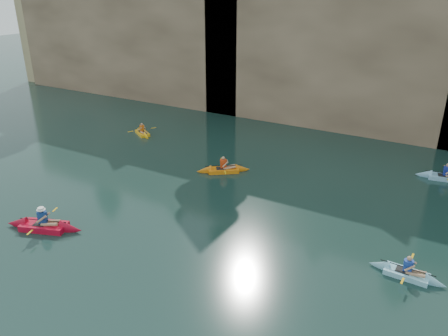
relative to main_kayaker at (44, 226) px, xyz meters
The scene contains 11 objects.
ground 6.02m from the main_kayaker, ahead, with size 160.00×160.00×0.00m, color black.
cliff 30.70m from the main_kayaker, 78.52° to the left, with size 70.00×16.00×12.00m, color tan.
cliff_slab_west 26.69m from the main_kayaker, 122.30° to the left, with size 26.00×2.40×10.56m, color tan.
cliff_slab_center 24.18m from the main_kayaker, 70.13° to the left, with size 24.00×2.40×11.40m, color tan.
sea_cave_west 24.68m from the main_kayaker, 119.17° to the left, with size 4.50×1.00×4.00m, color black.
sea_cave_center 21.63m from the main_kayaker, 84.68° to the left, with size 3.50×1.00×3.20m, color black.
main_kayaker is the anchor object (origin of this frame).
kayaker_orange 10.83m from the main_kayaker, 68.26° to the left, with size 3.12×2.57×1.26m.
kayaker_ltblue_near 16.19m from the main_kayaker, 16.96° to the left, with size 3.00×2.32×1.17m.
kayaker_yellow 14.05m from the main_kayaker, 110.48° to the left, with size 2.69×2.03×1.12m.
kayaker_ltblue_mid 22.36m from the main_kayaker, 44.34° to the left, with size 3.43×2.48×1.28m.
Camera 1 is at (10.27, -10.82, 10.84)m, focal length 35.00 mm.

